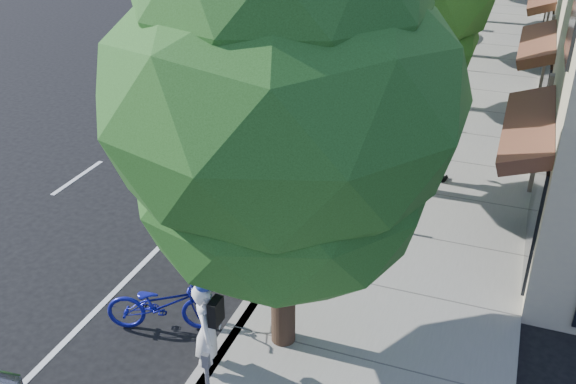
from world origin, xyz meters
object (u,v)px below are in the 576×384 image
at_px(bicycle, 163,304).
at_px(dark_sedan, 336,66).
at_px(cyclist, 208,331).
at_px(pedestrian, 434,145).
at_px(street_tree_0, 282,105).
at_px(dark_suv_far, 421,3).
at_px(silver_suv, 280,122).
at_px(white_pickup, 419,25).

relative_size(bicycle, dark_sedan, 0.40).
distance_m(cyclist, pedestrian, 8.11).
xyz_separation_m(street_tree_0, dark_suv_far, (-2.02, 23.88, -3.46)).
height_order(cyclist, silver_suv, cyclist).
distance_m(street_tree_0, cyclist, 3.66).
xyz_separation_m(silver_suv, white_pickup, (1.56, 12.44, -0.04)).
bearing_deg(street_tree_0, pedestrian, 79.02).
height_order(silver_suv, pedestrian, pedestrian).
bearing_deg(cyclist, bicycle, 40.56).
xyz_separation_m(cyclist, white_pickup, (-0.55, 20.94, -0.15)).
bearing_deg(street_tree_0, silver_suv, 111.52).
height_order(street_tree_0, cyclist, street_tree_0).
bearing_deg(dark_suv_far, cyclist, -89.55).
height_order(street_tree_0, dark_suv_far, street_tree_0).
relative_size(silver_suv, white_pickup, 1.10).
bearing_deg(silver_suv, street_tree_0, -62.71).
bearing_deg(street_tree_0, bicycle, -172.40).
bearing_deg(dark_suv_far, white_pickup, -83.31).
height_order(white_pickup, dark_suv_far, dark_suv_far).
bearing_deg(bicycle, dark_sedan, -15.61).
distance_m(cyclist, bicycle, 1.48).
bearing_deg(pedestrian, white_pickup, -86.22).
distance_m(cyclist, dark_sedan, 14.05).
xyz_separation_m(silver_suv, pedestrian, (4.28, -0.69, 0.28)).
bearing_deg(white_pickup, bicycle, -88.96).
bearing_deg(dark_suv_far, pedestrian, -81.16).
xyz_separation_m(street_tree_0, cyclist, (-0.85, -1.00, -3.42)).
relative_size(cyclist, bicycle, 0.89).
bearing_deg(white_pickup, street_tree_0, -82.98).
relative_size(cyclist, dark_sedan, 0.36).
xyz_separation_m(bicycle, white_pickup, (0.69, 20.22, 0.20)).
height_order(cyclist, dark_sedan, cyclist).
bearing_deg(dark_suv_far, silver_suv, -95.52).
bearing_deg(cyclist, white_pickup, -17.84).
xyz_separation_m(dark_suv_far, pedestrian, (3.34, -17.06, 0.21)).
bearing_deg(dark_sedan, white_pickup, 78.78).
relative_size(bicycle, white_pickup, 0.39).
distance_m(white_pickup, dark_suv_far, 3.98).
xyz_separation_m(white_pickup, pedestrian, (2.72, -13.13, 0.32)).
bearing_deg(bicycle, silver_suv, -13.01).
relative_size(white_pickup, dark_suv_far, 1.02).
xyz_separation_m(cyclist, silver_suv, (-2.11, 8.50, -0.11)).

